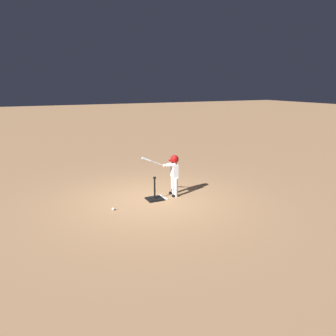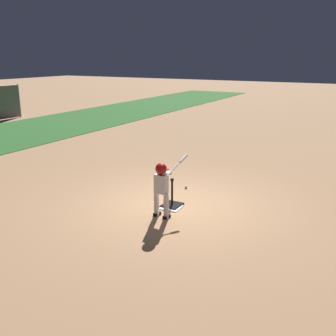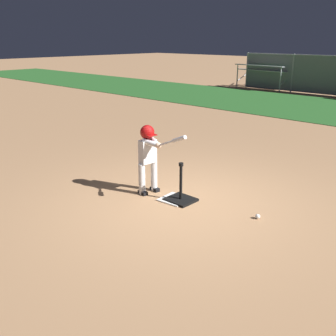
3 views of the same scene
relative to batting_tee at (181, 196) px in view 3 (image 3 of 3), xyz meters
name	(u,v)px [view 3 (image 3 of 3)]	position (x,y,z in m)	size (l,w,h in m)	color
ground_plane	(186,203)	(0.13, -0.03, -0.08)	(90.00, 90.00, 0.00)	#AD7F56
home_plate	(175,199)	(-0.10, -0.03, -0.07)	(0.44, 0.44, 0.02)	white
batting_tee	(181,196)	(0.00, 0.00, 0.00)	(0.45, 0.41, 0.66)	black
batter_child	(149,151)	(-0.63, -0.10, 0.67)	(1.08, 0.38, 1.20)	silver
baseball	(258,216)	(1.28, 0.28, -0.05)	(0.07, 0.07, 0.07)	white
bleachers_center	(270,76)	(-6.60, 14.62, 0.52)	(3.13, 2.68, 1.24)	#ADAFB7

